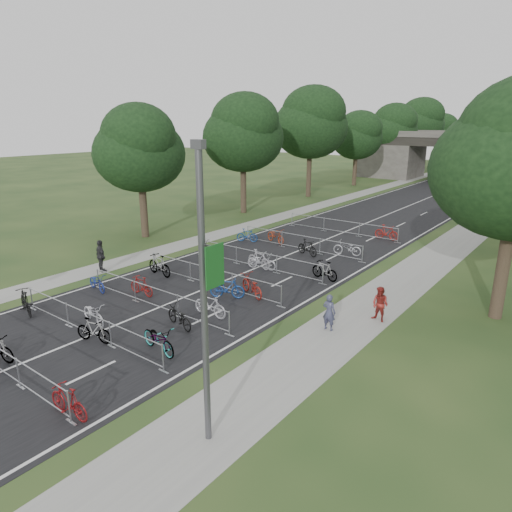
{
  "coord_description": "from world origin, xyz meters",
  "views": [
    {
      "loc": [
        16.0,
        -5.81,
        8.65
      ],
      "look_at": [
        0.67,
        14.14,
        1.1
      ],
      "focal_mm": 32.0,
      "sensor_mm": 36.0,
      "label": 1
    }
  ],
  "objects_px": {
    "lamppost": "(204,297)",
    "pedestrian_a": "(329,312)",
    "overpass_bridge": "(471,157)",
    "pedestrian_b": "(380,305)",
    "pedestrian_c": "(101,256)"
  },
  "relations": [
    {
      "from": "lamppost",
      "to": "pedestrian_a",
      "type": "distance_m",
      "value": 8.94
    },
    {
      "from": "overpass_bridge",
      "to": "pedestrian_c",
      "type": "bearing_deg",
      "value": -96.91
    },
    {
      "from": "pedestrian_a",
      "to": "pedestrian_b",
      "type": "relative_size",
      "value": 1.01
    },
    {
      "from": "lamppost",
      "to": "pedestrian_b",
      "type": "distance_m",
      "value": 10.93
    },
    {
      "from": "pedestrian_a",
      "to": "pedestrian_b",
      "type": "distance_m",
      "value": 2.54
    },
    {
      "from": "overpass_bridge",
      "to": "lamppost",
      "type": "relative_size",
      "value": 3.78
    },
    {
      "from": "pedestrian_b",
      "to": "pedestrian_c",
      "type": "xyz_separation_m",
      "value": [
        -15.77,
        -3.43,
        0.16
      ]
    },
    {
      "from": "lamppost",
      "to": "pedestrian_c",
      "type": "bearing_deg",
      "value": 155.43
    },
    {
      "from": "overpass_bridge",
      "to": "pedestrian_a",
      "type": "relative_size",
      "value": 19.26
    },
    {
      "from": "lamppost",
      "to": "pedestrian_a",
      "type": "relative_size",
      "value": 5.1
    },
    {
      "from": "lamppost",
      "to": "overpass_bridge",
      "type": "bearing_deg",
      "value": 97.53
    },
    {
      "from": "lamppost",
      "to": "pedestrian_b",
      "type": "relative_size",
      "value": 5.14
    },
    {
      "from": "lamppost",
      "to": "pedestrian_a",
      "type": "xyz_separation_m",
      "value": [
        -0.73,
        8.2,
        -3.48
      ]
    },
    {
      "from": "pedestrian_c",
      "to": "lamppost",
      "type": "bearing_deg",
      "value": 168.58
    },
    {
      "from": "pedestrian_c",
      "to": "overpass_bridge",
      "type": "bearing_deg",
      "value": -83.76
    }
  ]
}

